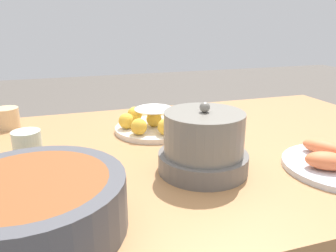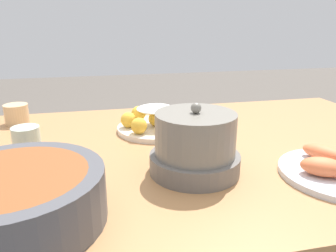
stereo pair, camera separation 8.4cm
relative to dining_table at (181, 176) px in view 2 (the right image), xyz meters
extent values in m
cylinder|color=#A87547|center=(-0.73, -0.41, -0.30)|extent=(0.06, 0.06, 0.73)
cube|color=#A87547|center=(0.00, 0.00, 0.07)|extent=(1.56, 0.92, 0.03)
cylinder|color=silver|center=(0.04, -0.16, 0.10)|extent=(0.25, 0.25, 0.02)
sphere|color=yellow|center=(0.13, -0.17, 0.13)|extent=(0.05, 0.05, 0.05)
sphere|color=yellow|center=(0.11, -0.10, 0.13)|extent=(0.05, 0.05, 0.05)
sphere|color=yellow|center=(0.03, -0.07, 0.13)|extent=(0.05, 0.05, 0.05)
sphere|color=yellow|center=(-0.04, -0.13, 0.13)|extent=(0.05, 0.05, 0.05)
sphere|color=yellow|center=(-0.04, -0.19, 0.13)|extent=(0.05, 0.05, 0.05)
sphere|color=yellow|center=(0.02, -0.25, 0.13)|extent=(0.05, 0.05, 0.05)
sphere|color=yellow|center=(0.09, -0.24, 0.13)|extent=(0.05, 0.05, 0.05)
ellipsoid|color=white|center=(0.04, -0.16, 0.16)|extent=(0.12, 0.12, 0.02)
sphere|color=yellow|center=(0.04, -0.16, 0.13)|extent=(0.05, 0.05, 0.05)
cylinder|color=#4C4C51|center=(0.37, 0.28, 0.14)|extent=(0.31, 0.31, 0.10)
cylinder|color=brown|center=(0.37, 0.28, 0.18)|extent=(0.25, 0.25, 0.01)
ellipsoid|color=#E57042|center=(-0.25, 0.26, 0.12)|extent=(0.11, 0.10, 0.04)
ellipsoid|color=#E57042|center=(-0.31, 0.19, 0.12)|extent=(0.10, 0.12, 0.04)
cylinder|color=#DBB27F|center=(0.50, -0.34, 0.12)|extent=(0.08, 0.08, 0.07)
cylinder|color=beige|center=(0.41, -0.01, 0.13)|extent=(0.07, 0.07, 0.09)
cylinder|color=#66605B|center=(0.01, 0.15, 0.11)|extent=(0.21, 0.21, 0.05)
cylinder|color=slate|center=(0.01, 0.15, 0.18)|extent=(0.19, 0.19, 0.10)
sphere|color=slate|center=(0.01, 0.15, 0.24)|extent=(0.02, 0.02, 0.02)
camera|label=1|loc=(0.31, 0.81, 0.43)|focal=35.00mm
camera|label=2|loc=(0.22, 0.83, 0.43)|focal=35.00mm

